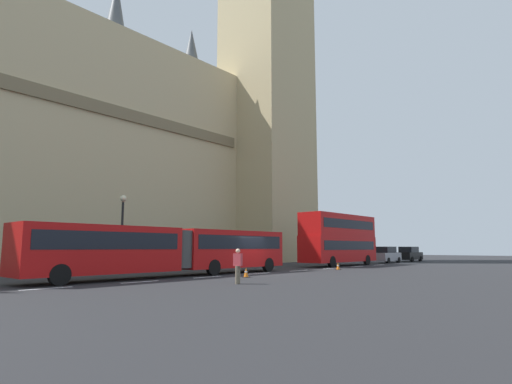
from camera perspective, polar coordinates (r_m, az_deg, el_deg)
name	(u,v)px	position (r m, az deg, el deg)	size (l,w,h in m)	color
ground_plane	(260,273)	(28.58, 0.61, -11.17)	(160.00, 160.00, 0.00)	#262628
lane_centre_marking	(280,272)	(30.22, 3.30, -10.96)	(34.40, 0.16, 0.01)	silver
articulated_bus	(175,247)	(26.06, -11.11, -7.52)	(18.25, 2.54, 2.90)	#B20F0F
double_decker_bus	(339,238)	(41.17, 11.42, -6.18)	(10.54, 2.54, 4.90)	#B20F0F
sedan_lead	(386,255)	(50.31, 17.51, -8.27)	(4.40, 1.86, 1.85)	gray
sedan_trailing	(409,254)	(56.21, 20.42, -8.04)	(4.40, 1.86, 1.85)	black
traffic_cone_west	(246,273)	(24.81, -1.39, -11.05)	(0.36, 0.36, 0.58)	black
traffic_cone_middle	(338,266)	(33.77, 11.25, -10.01)	(0.36, 0.36, 0.58)	black
street_lamp	(122,228)	(29.27, -18.01, -4.73)	(0.44, 0.44, 5.27)	black
pedestrian_near_cones	(238,265)	(20.35, -2.52, -10.00)	(0.36, 0.46, 1.69)	#726651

